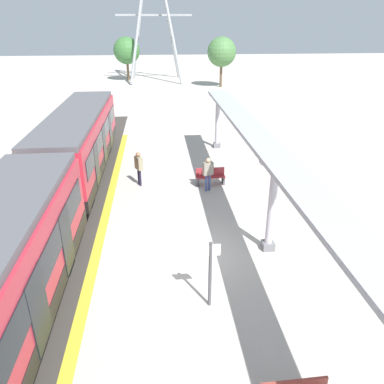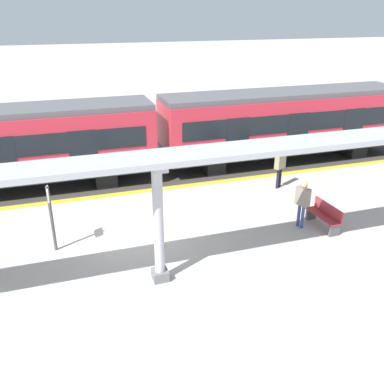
{
  "view_description": "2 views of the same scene",
  "coord_description": "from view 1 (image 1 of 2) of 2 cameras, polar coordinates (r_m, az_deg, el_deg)",
  "views": [
    {
      "loc": [
        -0.89,
        -11.3,
        7.78
      ],
      "look_at": [
        0.39,
        2.19,
        1.52
      ],
      "focal_mm": 34.79,
      "sensor_mm": 36.0,
      "label": 1
    },
    {
      "loc": [
        12.82,
        -2.08,
        7.07
      ],
      "look_at": [
        1.55,
        1.57,
        1.9
      ],
      "focal_mm": 39.34,
      "sensor_mm": 36.0,
      "label": 2
    }
  ],
  "objects": [
    {
      "name": "trackbed",
      "position": [
        14.35,
        -21.86,
        -10.07
      ],
      "size": [
        3.2,
        44.2,
        0.01
      ],
      "primitive_type": "cube",
      "color": "#38332D",
      "rests_on": "ground"
    },
    {
      "name": "platform_info_sign",
      "position": [
        10.88,
        2.81,
        -11.61
      ],
      "size": [
        0.56,
        0.1,
        2.2
      ],
      "color": "#4C4C51",
      "rests_on": "ground"
    },
    {
      "name": "canopy_pillar_second",
      "position": [
        13.5,
        12.14,
        -2.13
      ],
      "size": [
        1.1,
        0.44,
        3.54
      ],
      "color": "slate",
      "rests_on": "ground"
    },
    {
      "name": "canopy_beam",
      "position": [
        12.6,
        13.16,
        4.84
      ],
      "size": [
        1.2,
        25.95,
        0.16
      ],
      "primitive_type": "cube",
      "color": "#A8AAB2",
      "rests_on": "canopy_pillar_nearest"
    },
    {
      "name": "canopy_pillar_third",
      "position": [
        24.86,
        3.92,
        10.79
      ],
      "size": [
        1.1,
        0.44,
        3.54
      ],
      "color": "slate",
      "rests_on": "ground"
    },
    {
      "name": "passenger_by_the_benches",
      "position": [
        18.32,
        2.48,
        3.32
      ],
      "size": [
        0.54,
        0.36,
        1.73
      ],
      "color": "#374A88",
      "rests_on": "ground"
    },
    {
      "name": "bench_mid_platform",
      "position": [
        19.34,
        2.84,
        2.45
      ],
      "size": [
        1.52,
        0.5,
        0.86
      ],
      "color": "#A02E35",
      "rests_on": "ground"
    },
    {
      "name": "tree_left_background",
      "position": [
        49.61,
        4.57,
        20.6
      ],
      "size": [
        3.6,
        3.6,
        6.05
      ],
      "color": "brown",
      "rests_on": "ground"
    },
    {
      "name": "ground_plane",
      "position": [
        13.75,
        -0.78,
        -9.68
      ],
      "size": [
        176.0,
        176.0,
        0.0
      ],
      "primitive_type": "plane",
      "color": "#B1ABA0"
    },
    {
      "name": "train_far_carriage",
      "position": [
        21.09,
        -16.84,
        7.32
      ],
      "size": [
        2.65,
        12.23,
        3.48
      ],
      "color": "#BD2736",
      "rests_on": "ground"
    },
    {
      "name": "electricity_pylon",
      "position": [
        54.93,
        -5.92,
        26.46
      ],
      "size": [
        10.14,
        7.14,
        18.72
      ],
      "color": "#93969B",
      "rests_on": "ground"
    },
    {
      "name": "passenger_waiting_near_edge",
      "position": [
        19.13,
        -8.18,
        4.14
      ],
      "size": [
        0.44,
        0.57,
        1.79
      ],
      "color": "#1D1A2F",
      "rests_on": "ground"
    },
    {
      "name": "tactile_edge_strip",
      "position": [
        13.93,
        -14.72,
        -10.08
      ],
      "size": [
        0.37,
        32.2,
        0.01
      ],
      "primitive_type": "cube",
      "color": "gold",
      "rests_on": "ground"
    },
    {
      "name": "tree_right_background",
      "position": [
        55.81,
        -10.0,
        20.56
      ],
      "size": [
        3.63,
        3.63,
        5.83
      ],
      "color": "brown",
      "rests_on": "ground"
    }
  ]
}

